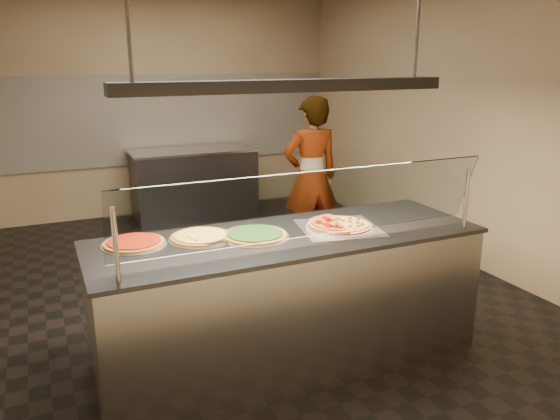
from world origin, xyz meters
name	(u,v)px	position (x,y,z in m)	size (l,w,h in m)	color
ground	(234,289)	(0.00, 0.00, -0.01)	(5.00, 6.00, 0.02)	black
wall_back	(157,105)	(0.00, 3.01, 1.50)	(5.00, 0.02, 3.00)	tan
wall_front	(479,221)	(0.00, -3.01, 1.50)	(5.00, 0.02, 3.00)	tan
wall_right	(453,118)	(2.51, 0.00, 1.50)	(0.02, 6.00, 3.00)	tan
tile_band	(159,120)	(0.00, 2.98, 1.30)	(4.90, 0.02, 1.20)	silver
serving_counter	(288,295)	(-0.03, -1.29, 0.47)	(2.77, 0.94, 0.93)	#B7B7BC
sneeze_guard	(312,206)	(-0.03, -1.64, 1.23)	(2.53, 0.18, 0.54)	#B7B7BC
perforated_tray	(339,227)	(0.37, -1.31, 0.94)	(0.65, 0.65, 0.01)	silver
half_pizza_pepperoni	(326,226)	(0.26, -1.31, 0.96)	(0.31, 0.49, 0.05)	brown
half_pizza_sausage	(352,223)	(0.48, -1.31, 0.96)	(0.31, 0.49, 0.04)	brown
pizza_spinach	(255,235)	(-0.27, -1.25, 0.95)	(0.47, 0.47, 0.03)	silver
pizza_cheese	(201,236)	(-0.62, -1.12, 0.94)	(0.44, 0.44, 0.03)	silver
pizza_tomato	(134,242)	(-1.06, -1.06, 0.94)	(0.43, 0.43, 0.03)	silver
pizza_spatula	(201,239)	(-0.64, -1.21, 0.96)	(0.22, 0.23, 0.02)	#B7B7BC
prep_table	(194,183)	(0.34, 2.55, 0.47)	(1.66, 0.74, 0.93)	#38383D
worker	(311,177)	(1.10, 0.55, 0.87)	(0.64, 0.42, 1.75)	#3F3D46
heat_lamp_housing	(289,86)	(-0.03, -1.29, 1.95)	(2.30, 0.18, 0.08)	#38383D
lamp_rod_right	(419,3)	(0.97, -1.29, 2.50)	(0.02, 0.02, 1.01)	#B7B7BC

